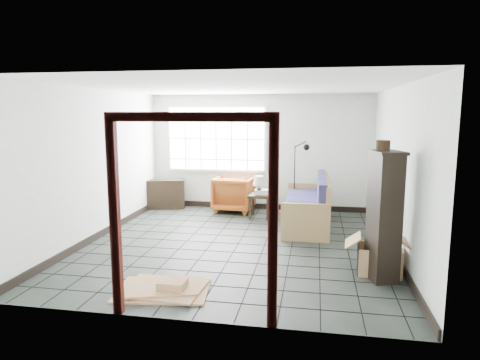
% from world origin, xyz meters
% --- Properties ---
extents(ground, '(5.50, 5.50, 0.00)m').
position_xyz_m(ground, '(0.00, 0.00, 0.00)').
color(ground, black).
rests_on(ground, ground).
extents(room_shell, '(5.02, 5.52, 2.61)m').
position_xyz_m(room_shell, '(0.00, 0.03, 1.68)').
color(room_shell, beige).
rests_on(room_shell, ground).
extents(window_panel, '(2.32, 0.08, 1.52)m').
position_xyz_m(window_panel, '(-1.00, 2.70, 1.60)').
color(window_panel, silver).
rests_on(window_panel, ground).
extents(doorway_trim, '(1.80, 0.08, 2.20)m').
position_xyz_m(doorway_trim, '(0.00, -2.70, 1.38)').
color(doorway_trim, '#380E0C').
rests_on(doorway_trim, ground).
extents(futon_sofa, '(0.85, 2.22, 0.98)m').
position_xyz_m(futon_sofa, '(1.17, 1.40, 0.35)').
color(futon_sofa, '#8E5F40').
rests_on(futon_sofa, ground).
extents(armchair, '(0.89, 0.84, 0.86)m').
position_xyz_m(armchair, '(-0.53, 2.40, 0.43)').
color(armchair, brown).
rests_on(armchair, ground).
extents(side_table, '(0.48, 0.48, 0.51)m').
position_xyz_m(side_table, '(0.13, 1.87, 0.42)').
color(side_table, black).
rests_on(side_table, ground).
extents(table_lamp, '(0.28, 0.28, 0.39)m').
position_xyz_m(table_lamp, '(0.11, 1.82, 0.78)').
color(table_lamp, black).
rests_on(table_lamp, side_table).
extents(projector, '(0.28, 0.21, 0.10)m').
position_xyz_m(projector, '(0.15, 1.87, 0.55)').
color(projector, silver).
rests_on(projector, side_table).
extents(floor_lamp, '(0.49, 0.32, 1.59)m').
position_xyz_m(floor_lamp, '(0.92, 2.40, 0.85)').
color(floor_lamp, black).
rests_on(floor_lamp, ground).
extents(console_shelf, '(0.92, 0.56, 0.67)m').
position_xyz_m(console_shelf, '(-2.15, 2.40, 0.34)').
color(console_shelf, black).
rests_on(console_shelf, ground).
extents(tall_shelf, '(0.47, 0.55, 1.71)m').
position_xyz_m(tall_shelf, '(2.15, -1.19, 0.87)').
color(tall_shelf, black).
rests_on(tall_shelf, ground).
extents(pot, '(0.23, 0.23, 0.13)m').
position_xyz_m(pot, '(2.10, -1.15, 1.78)').
color(pot, black).
rests_on(pot, tall_shelf).
extents(open_box, '(0.96, 0.52, 0.52)m').
position_xyz_m(open_box, '(2.15, -0.96, 0.19)').
color(open_box, '#99724A').
rests_on(open_box, ground).
extents(cardboard_pile, '(1.22, 0.93, 0.16)m').
position_xyz_m(cardboard_pile, '(-0.55, -2.08, 0.04)').
color(cardboard_pile, '#99724A').
rests_on(cardboard_pile, ground).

